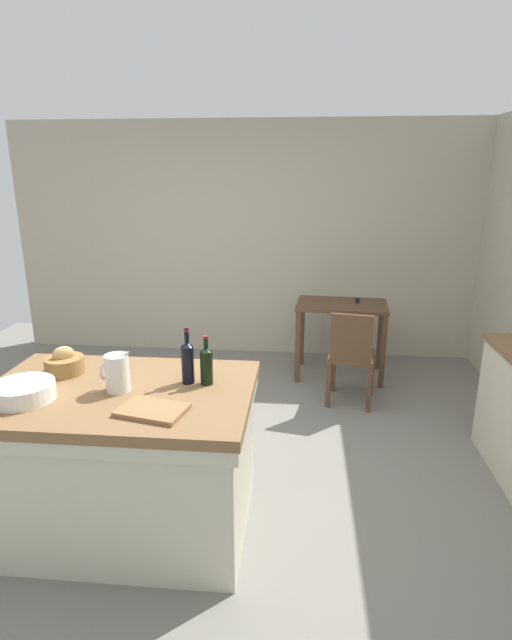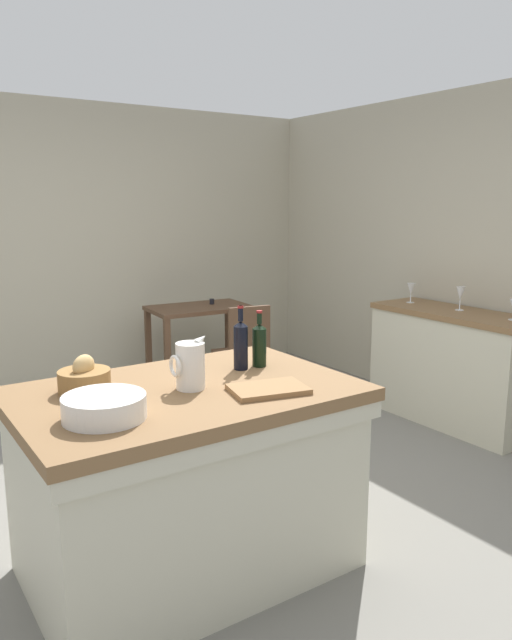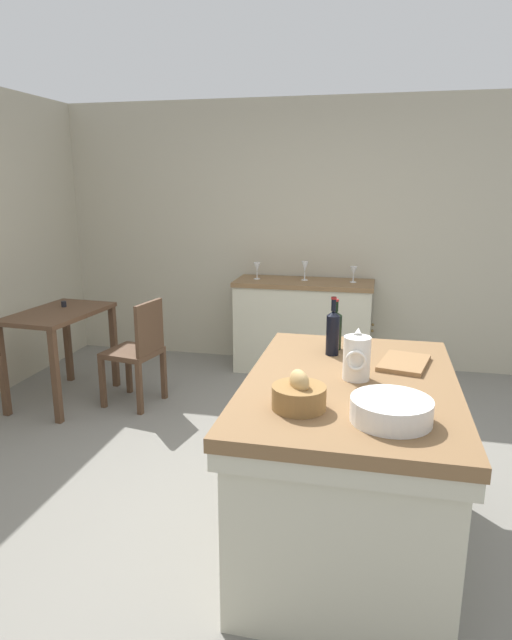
% 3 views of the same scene
% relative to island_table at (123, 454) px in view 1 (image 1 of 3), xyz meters
% --- Properties ---
extents(ground_plane, '(6.76, 6.76, 0.00)m').
position_rel_island_table_xyz_m(ground_plane, '(0.37, 0.57, -0.48)').
color(ground_plane, slate).
extents(wall_back, '(5.32, 0.12, 2.60)m').
position_rel_island_table_xyz_m(wall_back, '(0.37, 3.17, 0.82)').
color(wall_back, '#B2AA93').
rests_on(wall_back, ground).
extents(island_table, '(1.50, 1.00, 0.89)m').
position_rel_island_table_xyz_m(island_table, '(0.00, 0.00, 0.00)').
color(island_table, brown).
rests_on(island_table, ground).
extents(writing_desk, '(0.94, 0.63, 0.83)m').
position_rel_island_table_xyz_m(writing_desk, '(1.42, 2.46, 0.17)').
color(writing_desk, '#513826').
rests_on(writing_desk, ground).
extents(wooden_chair, '(0.46, 0.46, 0.89)m').
position_rel_island_table_xyz_m(wooden_chair, '(1.47, 1.79, -0.00)').
color(wooden_chair, '#513826').
rests_on(wooden_chair, ground).
extents(pitcher, '(0.17, 0.13, 0.25)m').
position_rel_island_table_xyz_m(pitcher, '(0.01, -0.02, 0.52)').
color(pitcher, silver).
rests_on(pitcher, island_table).
extents(wash_bowl, '(0.32, 0.32, 0.09)m').
position_rel_island_table_xyz_m(wash_bowl, '(-0.44, -0.18, 0.46)').
color(wash_bowl, silver).
rests_on(wash_bowl, island_table).
extents(bread_basket, '(0.23, 0.23, 0.17)m').
position_rel_island_table_xyz_m(bread_basket, '(-0.40, 0.20, 0.47)').
color(bread_basket, olive).
rests_on(bread_basket, island_table).
extents(cutting_board, '(0.37, 0.29, 0.02)m').
position_rel_island_table_xyz_m(cutting_board, '(0.28, -0.25, 0.42)').
color(cutting_board, olive).
rests_on(cutting_board, island_table).
extents(wine_bottle_dark, '(0.07, 0.07, 0.29)m').
position_rel_island_table_xyz_m(wine_bottle_dark, '(0.48, 0.12, 0.53)').
color(wine_bottle_dark, black).
rests_on(wine_bottle_dark, island_table).
extents(wine_bottle_amber, '(0.07, 0.07, 0.32)m').
position_rel_island_table_xyz_m(wine_bottle_amber, '(0.38, 0.12, 0.54)').
color(wine_bottle_amber, black).
rests_on(wine_bottle_amber, island_table).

